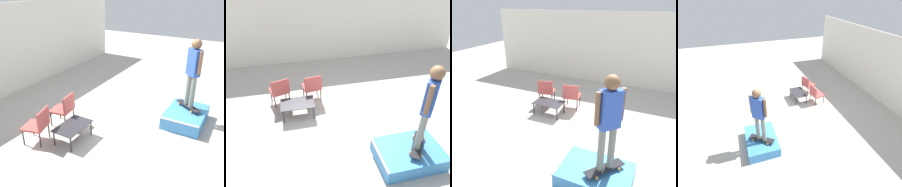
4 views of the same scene
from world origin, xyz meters
The scene contains 8 objects.
ground_plane centered at (0.00, 0.00, 0.00)m, with size 24.00×24.00×0.00m, color #B7B2A8.
house_wall_back centered at (0.00, 4.70, 1.50)m, with size 12.00×0.06×3.00m.
skate_ramp_box centered at (0.83, -1.09, 0.18)m, with size 1.42×1.00×0.38m.
skateboard_on_ramp centered at (1.00, -1.09, 0.44)m, with size 0.66×0.79×0.07m.
person_skater centered at (1.00, -1.09, 1.56)m, with size 0.42×0.44×1.85m.
coffee_table centered at (-1.40, 1.08, 0.37)m, with size 0.92×0.60×0.41m.
patio_chair_left centered at (-1.86, 1.74, 0.50)m, with size 0.65×0.65×0.89m.
patio_chair_right centered at (-0.90, 1.74, 0.50)m, with size 0.59×0.59×0.89m.
Camera 3 is at (1.68, -4.36, 3.36)m, focal length 35.00 mm.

